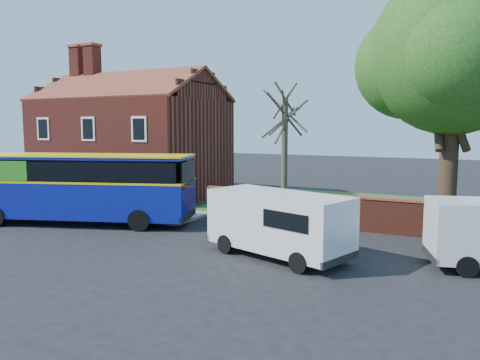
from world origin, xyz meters
The scene contains 10 objects.
ground centered at (0.00, 0.00, 0.00)m, with size 120.00×120.00×0.00m, color black.
pavement centered at (-7.00, 5.75, 0.06)m, with size 18.00×3.50×0.12m, color gray.
kerb centered at (-7.00, 4.00, 0.07)m, with size 18.00×0.15×0.14m, color slate.
grass_strip centered at (13.00, 13.00, 0.02)m, with size 26.00×12.00×0.04m, color #426B28.
shop_building centered at (-7.02, 11.50, 3.41)m, with size 12.30×8.13×10.50m.
boundary_wall centered at (13.00, 7.00, 0.81)m, with size 22.00×0.38×1.60m.
bus centered at (-3.05, 2.26, 1.93)m, with size 11.47×6.38×3.40m.
van_near centered at (8.37, 1.32, 1.32)m, with size 5.78×3.65×2.36m.
large_tree centered at (13.50, 11.29, 8.07)m, with size 10.11×8.00×12.33m.
bare_tree centered at (4.78, 10.82, 3.54)m, with size 2.59×3.08×6.90m.
Camera 1 is at (14.76, -14.20, 4.77)m, focal length 35.00 mm.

